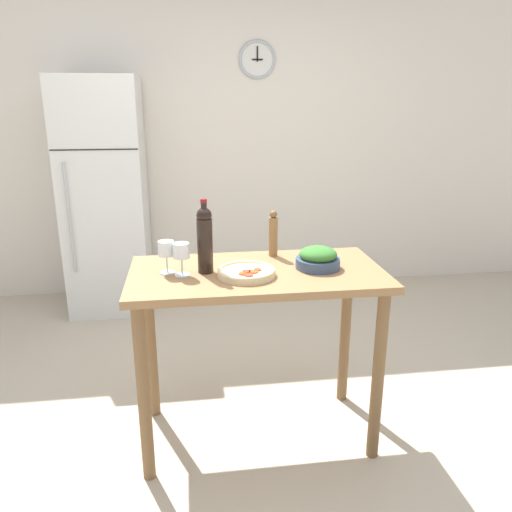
{
  "coord_description": "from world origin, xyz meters",
  "views": [
    {
      "loc": [
        -0.31,
        -2.16,
        1.63
      ],
      "look_at": [
        0.0,
        0.03,
        0.95
      ],
      "focal_mm": 35.0,
      "sensor_mm": 36.0,
      "label": 1
    }
  ],
  "objects_px": {
    "wine_glass_near": "(181,253)",
    "homemade_pizza": "(246,272)",
    "wine_glass_far": "(166,250)",
    "pepper_mill": "(273,234)",
    "wine_bottle": "(205,238)",
    "salad_bowl": "(318,258)",
    "refrigerator": "(106,198)"
  },
  "relations": [
    {
      "from": "wine_glass_near",
      "to": "homemade_pizza",
      "type": "relative_size",
      "value": 0.58
    },
    {
      "from": "wine_glass_near",
      "to": "wine_glass_far",
      "type": "xyz_separation_m",
      "value": [
        -0.07,
        0.04,
        0.0
      ]
    },
    {
      "from": "pepper_mill",
      "to": "homemade_pizza",
      "type": "relative_size",
      "value": 0.9
    },
    {
      "from": "wine_bottle",
      "to": "salad_bowl",
      "type": "height_order",
      "value": "wine_bottle"
    },
    {
      "from": "wine_bottle",
      "to": "homemade_pizza",
      "type": "height_order",
      "value": "wine_bottle"
    },
    {
      "from": "pepper_mill",
      "to": "salad_bowl",
      "type": "distance_m",
      "value": 0.29
    },
    {
      "from": "refrigerator",
      "to": "wine_glass_far",
      "type": "height_order",
      "value": "refrigerator"
    },
    {
      "from": "wine_glass_near",
      "to": "salad_bowl",
      "type": "bearing_deg",
      "value": 1.6
    },
    {
      "from": "wine_bottle",
      "to": "pepper_mill",
      "type": "height_order",
      "value": "wine_bottle"
    },
    {
      "from": "wine_glass_near",
      "to": "salad_bowl",
      "type": "relative_size",
      "value": 0.72
    },
    {
      "from": "wine_glass_far",
      "to": "salad_bowl",
      "type": "relative_size",
      "value": 0.72
    },
    {
      "from": "wine_glass_near",
      "to": "wine_glass_far",
      "type": "bearing_deg",
      "value": 147.39
    },
    {
      "from": "wine_glass_near",
      "to": "homemade_pizza",
      "type": "bearing_deg",
      "value": -9.47
    },
    {
      "from": "wine_glass_far",
      "to": "salad_bowl",
      "type": "xyz_separation_m",
      "value": [
        0.7,
        -0.03,
        -0.06
      ]
    },
    {
      "from": "wine_glass_far",
      "to": "homemade_pizza",
      "type": "relative_size",
      "value": 0.58
    },
    {
      "from": "pepper_mill",
      "to": "homemade_pizza",
      "type": "xyz_separation_m",
      "value": [
        -0.17,
        -0.29,
        -0.09
      ]
    },
    {
      "from": "wine_glass_near",
      "to": "pepper_mill",
      "type": "xyz_separation_m",
      "value": [
        0.46,
        0.24,
        0.01
      ]
    },
    {
      "from": "salad_bowl",
      "to": "wine_bottle",
      "type": "bearing_deg",
      "value": 178.59
    },
    {
      "from": "homemade_pizza",
      "to": "refrigerator",
      "type": "bearing_deg",
      "value": 114.81
    },
    {
      "from": "wine_bottle",
      "to": "salad_bowl",
      "type": "relative_size",
      "value": 1.63
    },
    {
      "from": "refrigerator",
      "to": "wine_glass_far",
      "type": "distance_m",
      "value": 1.9
    },
    {
      "from": "wine_bottle",
      "to": "pepper_mill",
      "type": "distance_m",
      "value": 0.41
    },
    {
      "from": "salad_bowl",
      "to": "wine_glass_near",
      "type": "bearing_deg",
      "value": -178.4
    },
    {
      "from": "wine_glass_far",
      "to": "pepper_mill",
      "type": "relative_size",
      "value": 0.64
    },
    {
      "from": "wine_bottle",
      "to": "wine_glass_near",
      "type": "distance_m",
      "value": 0.12
    },
    {
      "from": "homemade_pizza",
      "to": "salad_bowl",
      "type": "bearing_deg",
      "value": 10.68
    },
    {
      "from": "pepper_mill",
      "to": "salad_bowl",
      "type": "height_order",
      "value": "pepper_mill"
    },
    {
      "from": "homemade_pizza",
      "to": "pepper_mill",
      "type": "bearing_deg",
      "value": 59.2
    },
    {
      "from": "refrigerator",
      "to": "wine_bottle",
      "type": "height_order",
      "value": "refrigerator"
    },
    {
      "from": "wine_bottle",
      "to": "pepper_mill",
      "type": "relative_size",
      "value": 1.45
    },
    {
      "from": "wine_bottle",
      "to": "pepper_mill",
      "type": "bearing_deg",
      "value": 30.82
    },
    {
      "from": "homemade_pizza",
      "to": "wine_glass_far",
      "type": "bearing_deg",
      "value": 165.58
    }
  ]
}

